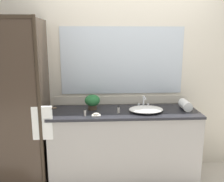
% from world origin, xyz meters
% --- Properties ---
extents(ground_plane, '(8.00, 8.00, 0.00)m').
position_xyz_m(ground_plane, '(0.00, 0.00, 0.00)').
color(ground_plane, beige).
extents(wall_back_with_mirror, '(4.40, 0.06, 2.60)m').
position_xyz_m(wall_back_with_mirror, '(0.00, 0.34, 1.30)').
color(wall_back_with_mirror, beige).
rests_on(wall_back_with_mirror, ground_plane).
extents(vanity_cabinet, '(1.80, 0.58, 0.90)m').
position_xyz_m(vanity_cabinet, '(0.00, 0.01, 0.45)').
color(vanity_cabinet, '#9E9993').
rests_on(vanity_cabinet, ground_plane).
extents(shower_enclosure, '(1.20, 0.59, 2.00)m').
position_xyz_m(shower_enclosure, '(-1.27, -0.19, 1.02)').
color(shower_enclosure, '#2D2319').
rests_on(shower_enclosure, ground_plane).
extents(sink_basin, '(0.41, 0.31, 0.06)m').
position_xyz_m(sink_basin, '(0.25, -0.06, 0.93)').
color(sink_basin, white).
rests_on(sink_basin, vanity_cabinet).
extents(faucet, '(0.17, 0.16, 0.16)m').
position_xyz_m(faucet, '(0.25, 0.10, 0.96)').
color(faucet, silver).
rests_on(faucet, vanity_cabinet).
extents(potted_plant, '(0.19, 0.19, 0.19)m').
position_xyz_m(potted_plant, '(-0.39, 0.09, 1.01)').
color(potted_plant, '#473828').
rests_on(potted_plant, vanity_cabinet).
extents(soap_dish, '(0.10, 0.07, 0.04)m').
position_xyz_m(soap_dish, '(-0.34, -0.17, 0.91)').
color(soap_dish, silver).
rests_on(soap_dish, vanity_cabinet).
extents(amenity_bottle_conditioner, '(0.02, 0.02, 0.08)m').
position_xyz_m(amenity_bottle_conditioner, '(-0.47, -0.17, 0.94)').
color(amenity_bottle_conditioner, silver).
rests_on(amenity_bottle_conditioner, vanity_cabinet).
extents(amenity_bottle_lotion, '(0.02, 0.02, 0.09)m').
position_xyz_m(amenity_bottle_lotion, '(-0.08, -0.08, 0.94)').
color(amenity_bottle_lotion, silver).
rests_on(amenity_bottle_lotion, vanity_cabinet).
extents(rolled_towel_near_edge, '(0.12, 0.23, 0.11)m').
position_xyz_m(rolled_towel_near_edge, '(0.76, 0.02, 0.96)').
color(rolled_towel_near_edge, white).
rests_on(rolled_towel_near_edge, vanity_cabinet).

